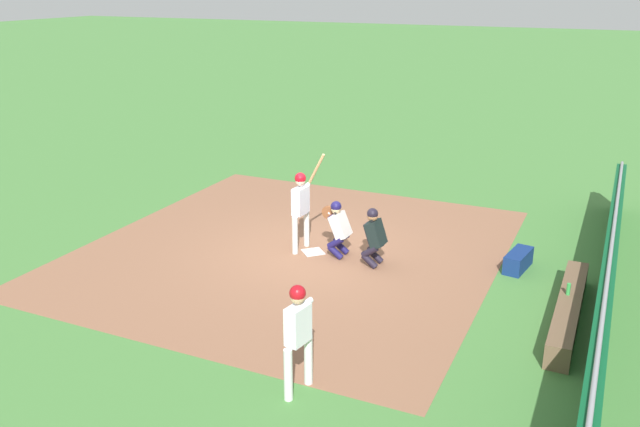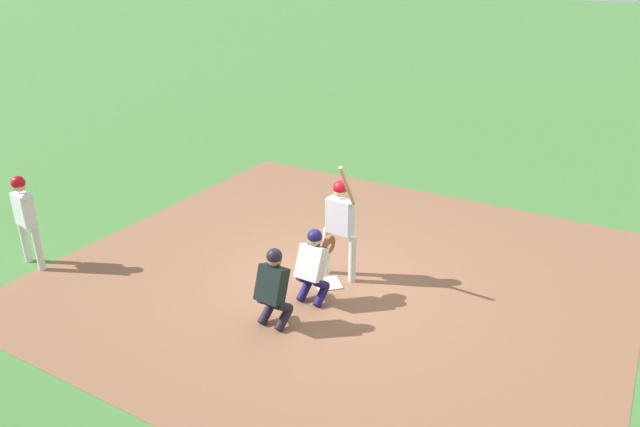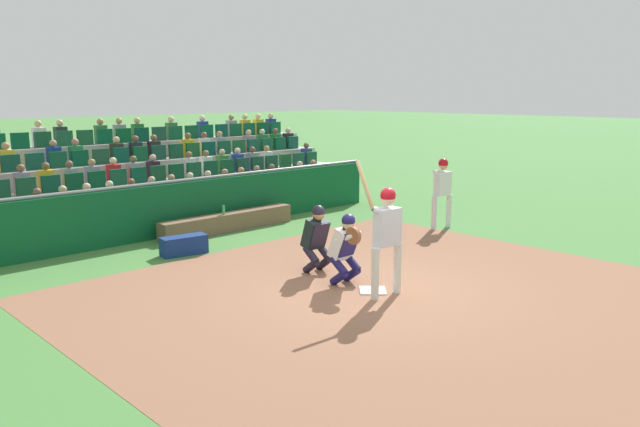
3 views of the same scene
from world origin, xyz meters
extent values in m
plane|color=#48803C|center=(0.00, 0.00, 0.00)|extent=(160.00, 160.00, 0.00)
cube|color=#8E5F45|center=(0.00, 0.50, 0.00)|extent=(9.67, 9.03, 0.01)
cube|color=white|center=(0.00, 0.00, 0.02)|extent=(0.62, 0.62, 0.02)
cylinder|color=silver|center=(-0.22, 0.34, 0.43)|extent=(0.14, 0.14, 0.87)
cylinder|color=silver|center=(0.31, 0.31, 0.43)|extent=(0.14, 0.14, 0.87)
cube|color=silver|center=(0.04, 0.33, 1.18)|extent=(0.47, 0.25, 0.62)
sphere|color=beige|center=(0.04, 0.33, 1.64)|extent=(0.22, 0.22, 0.22)
sphere|color=red|center=(0.04, 0.33, 1.70)|extent=(0.25, 0.25, 0.25)
cylinder|color=silver|center=(0.10, 0.30, 1.47)|extent=(0.49, 0.17, 0.14)
cylinder|color=silver|center=(0.28, 0.29, 1.47)|extent=(0.18, 0.15, 0.13)
cylinder|color=tan|center=(0.31, 0.07, 1.86)|extent=(0.11, 0.45, 0.76)
sphere|color=black|center=(0.33, 0.26, 1.50)|extent=(0.06, 0.06, 0.06)
cylinder|color=#1B1750|center=(-0.10, -0.59, 0.15)|extent=(0.15, 0.39, 0.34)
cylinder|color=#1B1750|center=(-0.10, -0.59, 0.37)|extent=(0.15, 0.38, 0.33)
cylinder|color=#1B1750|center=(0.22, -0.59, 0.15)|extent=(0.15, 0.39, 0.34)
cylinder|color=#1B1750|center=(0.22, -0.59, 0.37)|extent=(0.15, 0.38, 0.33)
cube|color=silver|center=(0.06, -0.64, 0.73)|extent=(0.43, 0.44, 0.60)
cube|color=#1B1750|center=(0.06, -0.52, 0.73)|extent=(0.38, 0.23, 0.45)
sphere|color=tan|center=(0.06, -0.53, 1.10)|extent=(0.22, 0.22, 0.22)
cube|color=black|center=(0.06, -0.53, 1.10)|extent=(0.20, 0.12, 0.20)
sphere|color=#1B1750|center=(0.06, -0.53, 1.16)|extent=(0.24, 0.24, 0.24)
cylinder|color=brown|center=(0.18, -0.29, 0.95)|extent=(0.08, 0.30, 0.30)
cylinder|color=silver|center=(0.21, -0.47, 0.88)|extent=(0.15, 0.40, 0.22)
cylinder|color=black|center=(-0.26, -1.45, 0.15)|extent=(0.16, 0.39, 0.34)
cylinder|color=black|center=(-0.26, -1.45, 0.37)|extent=(0.16, 0.39, 0.33)
cylinder|color=black|center=(0.06, -1.47, 0.15)|extent=(0.16, 0.39, 0.34)
cylinder|color=black|center=(0.06, -1.47, 0.37)|extent=(0.16, 0.39, 0.33)
cube|color=black|center=(-0.10, -1.52, 0.74)|extent=(0.44, 0.42, 0.60)
cube|color=black|center=(-0.09, -1.40, 0.74)|extent=(0.39, 0.21, 0.45)
sphere|color=#B0774C|center=(-0.10, -1.43, 1.11)|extent=(0.22, 0.22, 0.22)
cube|color=black|center=(-0.10, -1.43, 1.11)|extent=(0.20, 0.11, 0.20)
sphere|color=black|center=(-0.10, -1.43, 1.17)|extent=(0.24, 0.24, 0.24)
cube|color=#0C5129|center=(0.00, -6.09, 0.62)|extent=(12.41, 0.24, 1.24)
cylinder|color=gray|center=(0.00, -6.09, 1.28)|extent=(12.41, 0.07, 0.07)
cube|color=brown|center=(-1.00, -5.54, 0.22)|extent=(3.69, 0.40, 0.44)
cylinder|color=green|center=(-0.83, -5.49, 0.55)|extent=(0.07, 0.07, 0.22)
cube|color=navy|center=(0.99, -4.35, 0.20)|extent=(0.99, 0.50, 0.39)
cylinder|color=silver|center=(-5.23, -2.06, 0.41)|extent=(0.15, 0.15, 0.83)
cylinder|color=silver|center=(-4.73, -2.15, 0.41)|extent=(0.15, 0.15, 0.83)
cube|color=white|center=(-4.98, -2.10, 1.12)|extent=(0.44, 0.29, 0.59)
sphere|color=tan|center=(-4.98, -2.10, 1.56)|extent=(0.21, 0.21, 0.21)
sphere|color=red|center=(-4.98, -2.10, 1.62)|extent=(0.24, 0.24, 0.24)
cylinder|color=white|center=(-4.94, -2.14, 1.40)|extent=(0.45, 0.21, 0.14)
cylinder|color=white|center=(-4.78, -2.17, 1.40)|extent=(0.17, 0.16, 0.13)
camera|label=1|loc=(-12.68, -5.99, 5.83)|focal=37.70mm
camera|label=2|loc=(4.37, -7.77, 5.21)|focal=33.24mm
camera|label=3|loc=(7.63, 6.59, 3.32)|focal=34.64mm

